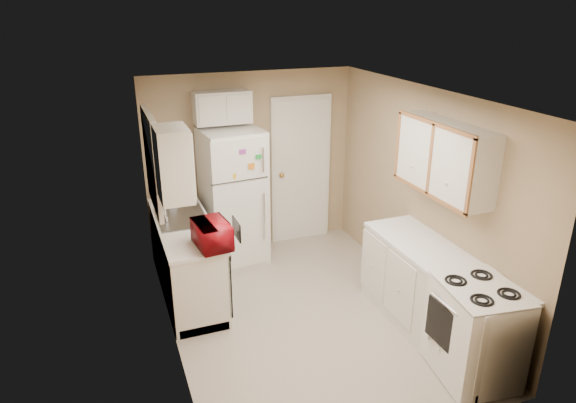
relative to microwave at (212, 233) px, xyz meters
name	(u,v)px	position (x,y,z in m)	size (l,w,h in m)	color
floor	(304,314)	(0.92, -0.20, -1.05)	(3.80, 3.80, 0.00)	beige
ceiling	(307,95)	(0.92, -0.20, 1.35)	(3.80, 3.80, 0.00)	white
wall_left	(166,234)	(-0.48, -0.20, 0.15)	(3.80, 3.80, 0.00)	tan
wall_right	(422,197)	(2.32, -0.20, 0.15)	(3.80, 3.80, 0.00)	tan
wall_back	(251,162)	(0.92, 1.70, 0.15)	(2.80, 2.80, 0.00)	tan
wall_front	(409,312)	(0.92, -2.10, 0.15)	(2.80, 2.80, 0.00)	tan
left_counter	(187,258)	(-0.18, 0.70, -0.60)	(0.60, 1.80, 0.90)	silver
dishwasher	(224,275)	(0.11, 0.10, -0.56)	(0.03, 0.58, 0.72)	black
sink	(182,221)	(-0.18, 0.85, -0.19)	(0.54, 0.74, 0.16)	gray
microwave	(212,233)	(0.00, 0.00, 0.00)	(0.26, 0.47, 0.31)	maroon
soap_bottle	(171,197)	(-0.23, 1.30, -0.05)	(0.09, 0.09, 0.20)	white
window_blinds	(153,162)	(-0.44, 0.85, 0.55)	(0.10, 0.98, 1.08)	silver
upper_cabinet_left	(173,164)	(-0.33, 0.02, 0.75)	(0.30, 0.45, 0.70)	silver
refrigerator	(233,197)	(0.57, 1.35, -0.17)	(0.72, 0.70, 1.76)	white
cabinet_over_fridge	(222,107)	(0.52, 1.55, 0.95)	(0.70, 0.30, 0.40)	silver
interior_door	(301,170)	(1.62, 1.66, -0.03)	(0.86, 0.06, 2.08)	white
right_counter	(436,296)	(2.02, -1.00, -0.60)	(0.60, 2.00, 0.90)	silver
stove	(475,332)	(1.99, -1.63, -0.59)	(0.61, 0.76, 0.92)	white
upper_cabinet_right	(445,158)	(2.17, -0.70, 0.75)	(0.30, 1.20, 0.70)	silver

